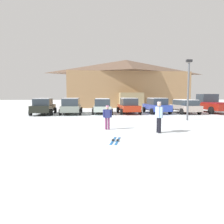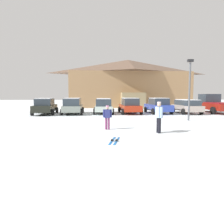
{
  "view_description": "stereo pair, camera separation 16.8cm",
  "coord_description": "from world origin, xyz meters",
  "px_view_note": "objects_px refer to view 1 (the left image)",
  "views": [
    {
      "loc": [
        -0.97,
        -5.64,
        2.02
      ],
      "look_at": [
        0.05,
        5.81,
        1.04
      ],
      "focal_mm": 32.0,
      "sensor_mm": 36.0,
      "label": 1
    },
    {
      "loc": [
        -0.8,
        -5.65,
        2.02
      ],
      "look_at": [
        0.05,
        5.81,
        1.04
      ],
      "focal_mm": 32.0,
      "sensor_mm": 36.0,
      "label": 2
    }
  ],
  "objects_px": {
    "ski_lodge": "(126,83)",
    "skier_teen_in_navy_coat": "(107,116)",
    "pair_of_skis": "(115,141)",
    "parked_silver_wagon": "(102,105)",
    "parked_beige_suv": "(185,106)",
    "pickup_truck": "(211,104)",
    "parked_red_sedan": "(128,106)",
    "parked_grey_wagon": "(71,105)",
    "skier_adult_in_blue_parka": "(159,115)",
    "lamp_post": "(188,86)",
    "parked_blue_hatchback": "(157,106)",
    "parked_black_sedan": "(43,106)"
  },
  "relations": [
    {
      "from": "skier_teen_in_navy_coat",
      "to": "lamp_post",
      "type": "bearing_deg",
      "value": 29.16
    },
    {
      "from": "parked_black_sedan",
      "to": "skier_teen_in_navy_coat",
      "type": "relative_size",
      "value": 3.31
    },
    {
      "from": "parked_black_sedan",
      "to": "parked_grey_wagon",
      "type": "xyz_separation_m",
      "value": [
        2.88,
        0.07,
        0.07
      ]
    },
    {
      "from": "parked_blue_hatchback",
      "to": "skier_adult_in_blue_parka",
      "type": "distance_m",
      "value": 11.81
    },
    {
      "from": "pair_of_skis",
      "to": "parked_silver_wagon",
      "type": "bearing_deg",
      "value": 90.34
    },
    {
      "from": "parked_blue_hatchback",
      "to": "skier_teen_in_navy_coat",
      "type": "distance_m",
      "value": 11.76
    },
    {
      "from": "parked_beige_suv",
      "to": "pickup_truck",
      "type": "height_order",
      "value": "pickup_truck"
    },
    {
      "from": "parked_blue_hatchback",
      "to": "pickup_truck",
      "type": "xyz_separation_m",
      "value": [
        6.55,
        0.33,
        0.13
      ]
    },
    {
      "from": "parked_silver_wagon",
      "to": "pair_of_skis",
      "type": "height_order",
      "value": "parked_silver_wagon"
    },
    {
      "from": "pickup_truck",
      "to": "pair_of_skis",
      "type": "distance_m",
      "value": 18.33
    },
    {
      "from": "parked_grey_wagon",
      "to": "ski_lodge",
      "type": "bearing_deg",
      "value": 60.05
    },
    {
      "from": "parked_red_sedan",
      "to": "pickup_truck",
      "type": "xyz_separation_m",
      "value": [
        9.73,
        0.48,
        0.14
      ]
    },
    {
      "from": "pickup_truck",
      "to": "lamp_post",
      "type": "distance_m",
      "value": 9.11
    },
    {
      "from": "skier_teen_in_navy_coat",
      "to": "pair_of_skis",
      "type": "relative_size",
      "value": 0.93
    },
    {
      "from": "parked_black_sedan",
      "to": "skier_adult_in_blue_parka",
      "type": "xyz_separation_m",
      "value": [
        8.76,
        -11.14,
        0.09
      ]
    },
    {
      "from": "parked_black_sedan",
      "to": "lamp_post",
      "type": "relative_size",
      "value": 0.97
    },
    {
      "from": "parked_blue_hatchback",
      "to": "parked_beige_suv",
      "type": "bearing_deg",
      "value": -5.43
    },
    {
      "from": "ski_lodge",
      "to": "lamp_post",
      "type": "xyz_separation_m",
      "value": [
        1.78,
        -20.28,
        -1.44
      ]
    },
    {
      "from": "skier_teen_in_navy_coat",
      "to": "pair_of_skis",
      "type": "bearing_deg",
      "value": -86.99
    },
    {
      "from": "parked_grey_wagon",
      "to": "pickup_truck",
      "type": "distance_m",
      "value": 15.89
    },
    {
      "from": "parked_beige_suv",
      "to": "parked_red_sedan",
      "type": "bearing_deg",
      "value": 178.68
    },
    {
      "from": "parked_grey_wagon",
      "to": "parked_blue_hatchback",
      "type": "bearing_deg",
      "value": 0.54
    },
    {
      "from": "parked_black_sedan",
      "to": "skier_adult_in_blue_parka",
      "type": "height_order",
      "value": "parked_black_sedan"
    },
    {
      "from": "parked_silver_wagon",
      "to": "parked_beige_suv",
      "type": "relative_size",
      "value": 0.93
    },
    {
      "from": "ski_lodge",
      "to": "skier_teen_in_navy_coat",
      "type": "distance_m",
      "value": 24.73
    },
    {
      "from": "pair_of_skis",
      "to": "lamp_post",
      "type": "xyz_separation_m",
      "value": [
        6.52,
        6.72,
        2.72
      ]
    },
    {
      "from": "parked_beige_suv",
      "to": "skier_adult_in_blue_parka",
      "type": "xyz_separation_m",
      "value": [
        -6.59,
        -11.0,
        0.1
      ]
    },
    {
      "from": "skier_adult_in_blue_parka",
      "to": "lamp_post",
      "type": "xyz_separation_m",
      "value": [
        4.0,
        5.0,
        1.79
      ]
    },
    {
      "from": "parked_blue_hatchback",
      "to": "pair_of_skis",
      "type": "bearing_deg",
      "value": -114.65
    },
    {
      "from": "ski_lodge",
      "to": "parked_black_sedan",
      "type": "relative_size",
      "value": 4.38
    },
    {
      "from": "skier_teen_in_navy_coat",
      "to": "skier_adult_in_blue_parka",
      "type": "xyz_separation_m",
      "value": [
        2.68,
        -1.27,
        0.15
      ]
    },
    {
      "from": "parked_red_sedan",
      "to": "parked_beige_suv",
      "type": "distance_m",
      "value": 6.32
    },
    {
      "from": "skier_teen_in_navy_coat",
      "to": "lamp_post",
      "type": "xyz_separation_m",
      "value": [
        6.68,
        3.73,
        1.94
      ]
    },
    {
      "from": "ski_lodge",
      "to": "parked_beige_suv",
      "type": "xyz_separation_m",
      "value": [
        4.37,
        -14.28,
        -3.33
      ]
    },
    {
      "from": "ski_lodge",
      "to": "skier_adult_in_blue_parka",
      "type": "distance_m",
      "value": 25.58
    },
    {
      "from": "parked_blue_hatchback",
      "to": "ski_lodge",
      "type": "bearing_deg",
      "value": 95.04
    },
    {
      "from": "parked_silver_wagon",
      "to": "parked_beige_suv",
      "type": "bearing_deg",
      "value": -2.79
    },
    {
      "from": "skier_adult_in_blue_parka",
      "to": "pair_of_skis",
      "type": "height_order",
      "value": "skier_adult_in_blue_parka"
    },
    {
      "from": "skier_teen_in_navy_coat",
      "to": "ski_lodge",
      "type": "bearing_deg",
      "value": 78.46
    },
    {
      "from": "pickup_truck",
      "to": "lamp_post",
      "type": "bearing_deg",
      "value": -132.14
    },
    {
      "from": "parked_grey_wagon",
      "to": "skier_teen_in_navy_coat",
      "type": "height_order",
      "value": "parked_grey_wagon"
    },
    {
      "from": "parked_beige_suv",
      "to": "pair_of_skis",
      "type": "bearing_deg",
      "value": -125.61
    },
    {
      "from": "ski_lodge",
      "to": "parked_grey_wagon",
      "type": "height_order",
      "value": "ski_lodge"
    },
    {
      "from": "parked_black_sedan",
      "to": "parked_grey_wagon",
      "type": "bearing_deg",
      "value": 1.44
    },
    {
      "from": "parked_blue_hatchback",
      "to": "parked_beige_suv",
      "type": "relative_size",
      "value": 0.97
    },
    {
      "from": "parked_silver_wagon",
      "to": "parked_red_sedan",
      "type": "xyz_separation_m",
      "value": [
        2.87,
        -0.3,
        -0.04
      ]
    },
    {
      "from": "ski_lodge",
      "to": "parked_silver_wagon",
      "type": "relative_size",
      "value": 4.68
    },
    {
      "from": "parked_grey_wagon",
      "to": "parked_silver_wagon",
      "type": "xyz_separation_m",
      "value": [
        3.28,
        0.24,
        -0.02
      ]
    },
    {
      "from": "parked_blue_hatchback",
      "to": "pair_of_skis",
      "type": "height_order",
      "value": "parked_blue_hatchback"
    },
    {
      "from": "parked_grey_wagon",
      "to": "pickup_truck",
      "type": "height_order",
      "value": "pickup_truck"
    }
  ]
}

